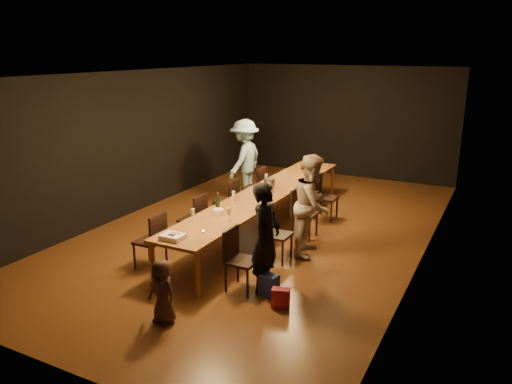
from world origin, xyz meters
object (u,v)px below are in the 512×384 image
at_px(chair_left_2, 226,201).
at_px(chair_right_0, 242,260).
at_px(chair_right_3, 326,197).
at_px(child, 162,291).
at_px(chair_right_2, 305,214).
at_px(chair_right_1, 277,234).
at_px(birthday_cake, 173,237).
at_px(table, 264,195).
at_px(chair_left_3, 254,187).
at_px(man_blue, 245,159).
at_px(plate_stack, 218,212).
at_px(chair_left_1, 192,219).
at_px(woman_birthday, 266,238).
at_px(chair_left_0, 150,240).
at_px(champagne_bottle, 217,200).
at_px(woman_tan, 312,205).
at_px(ice_bucket, 270,185).

bearing_deg(chair_left_2, chair_right_0, -144.69).
xyz_separation_m(chair_right_3, child, (-0.48, -4.86, -0.04)).
bearing_deg(chair_right_2, chair_right_1, -0.00).
distance_m(chair_right_3, birthday_cake, 4.10).
bearing_deg(chair_right_3, table, -35.31).
xyz_separation_m(chair_left_3, man_blue, (-0.54, 0.58, 0.47)).
bearing_deg(chair_right_1, table, -144.69).
height_order(chair_right_0, plate_stack, chair_right_0).
bearing_deg(table, chair_left_2, 180.00).
bearing_deg(chair_right_2, chair_left_1, -54.78).
relative_size(chair_right_2, child, 1.08).
bearing_deg(chair_right_0, chair_right_1, 180.00).
bearing_deg(woman_birthday, plate_stack, 58.55).
distance_m(chair_right_3, chair_left_0, 3.98).
bearing_deg(chair_right_0, champagne_bottle, -135.66).
bearing_deg(chair_right_1, chair_right_2, 180.00).
height_order(chair_right_2, birthday_cake, chair_right_2).
bearing_deg(chair_right_1, child, -11.07).
xyz_separation_m(chair_left_2, woman_birthday, (2.00, -2.24, 0.35)).
distance_m(chair_left_0, plate_stack, 1.21).
distance_m(table, chair_right_1, 1.49).
xyz_separation_m(table, chair_left_0, (-0.85, -2.40, -0.24)).
distance_m(chair_right_1, woman_tan, 0.80).
height_order(woman_tan, child, woman_tan).
height_order(chair_left_1, woman_tan, woman_tan).
bearing_deg(chair_right_1, woman_tan, 145.41).
height_order(chair_left_1, birthday_cake, chair_left_1).
distance_m(man_blue, ice_bucket, 2.12).
distance_m(chair_right_3, woman_birthday, 3.47).
distance_m(woman_tan, ice_bucket, 1.47).
relative_size(chair_right_2, chair_right_3, 1.00).
bearing_deg(chair_right_1, woman_birthday, 16.07).
height_order(chair_left_0, chair_left_1, same).
xyz_separation_m(woman_tan, plate_stack, (-1.33, -0.88, -0.07)).
bearing_deg(woman_birthday, champagne_bottle, 54.00).
relative_size(chair_right_1, ice_bucket, 3.80).
bearing_deg(chair_right_0, woman_tan, 167.54).
bearing_deg(child, plate_stack, 111.51).
xyz_separation_m(chair_left_2, plate_stack, (0.76, -1.52, 0.34)).
bearing_deg(champagne_bottle, chair_left_3, 103.29).
bearing_deg(birthday_cake, chair_left_0, 152.28).
bearing_deg(chair_right_2, birthday_cake, -18.91).
relative_size(chair_right_0, champagne_bottle, 2.97).
xyz_separation_m(chair_right_1, chair_left_1, (-1.70, 0.00, 0.00)).
bearing_deg(chair_right_1, chair_left_1, -90.00).
distance_m(plate_stack, ice_bucket, 1.72).
xyz_separation_m(champagne_bottle, ice_bucket, (0.30, 1.45, -0.03)).
relative_size(chair_left_3, ice_bucket, 3.80).
height_order(birthday_cake, plate_stack, plate_stack).
xyz_separation_m(chair_right_3, champagne_bottle, (-1.12, -2.45, 0.44)).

